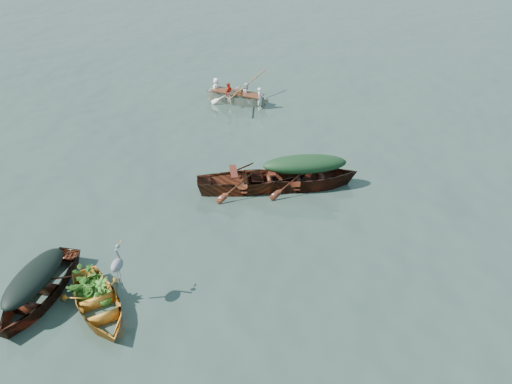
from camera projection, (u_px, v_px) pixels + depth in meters
ground at (240, 250)px, 12.53m from camera, size 140.00×140.00×0.00m
yellow_dinghy at (99, 311)px, 10.73m from camera, size 3.03×3.14×0.81m
dark_covered_boat at (40, 299)px, 11.05m from camera, size 1.43×3.72×0.92m
green_tarp_boat at (304, 187)px, 15.20m from camera, size 4.80×2.80×1.08m
open_wooden_boat at (252, 190)px, 15.06m from camera, size 4.78×2.86×1.08m
rowed_boat at (238, 103)px, 21.14m from camera, size 4.17×2.04×0.94m
dark_tarp_cover at (33, 276)px, 10.70m from camera, size 0.78×2.05×0.40m
green_tarp_cover at (305, 164)px, 14.79m from camera, size 2.64×1.54×0.52m
thwart_benches at (252, 174)px, 14.77m from camera, size 2.44×1.56×0.04m
heron at (118, 270)px, 10.55m from camera, size 0.48×0.48×0.92m
dinghy_weeds at (88, 271)px, 10.78m from camera, size 1.12×1.14×0.60m
rowers at (238, 84)px, 20.70m from camera, size 2.97×1.66×0.76m
oars at (238, 92)px, 20.88m from camera, size 1.15×2.67×0.06m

